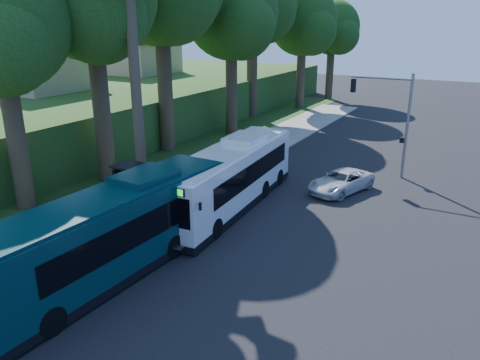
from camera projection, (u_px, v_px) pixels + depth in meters
The scene contains 17 objects.
ground at pixel (277, 214), 25.91m from camera, with size 140.00×140.00×0.00m, color black.
sidewalk at pixel (171, 192), 29.21m from camera, with size 4.50×70.00×0.12m, color gray.
red_curb at pixel (160, 222), 24.85m from camera, with size 0.25×30.00×0.13m, color maroon.
grass_verge at pixel (150, 160), 35.96m from camera, with size 8.00×70.00×0.06m, color #234719.
bus_shelter at pixel (139, 178), 26.25m from camera, with size 3.20×1.51×2.55m.
stop_sign_pole at pixel (139, 190), 23.54m from camera, with size 0.35×0.06×3.17m.
traffic_signal_pole at pixel (393, 112), 31.06m from camera, with size 4.10×0.30×7.00m.
hillside_backdrop at pixel (111, 98), 49.61m from camera, with size 24.00×60.00×8.80m.
tree_0 at pixel (92, 3), 27.91m from camera, with size 8.40×8.00×15.70m.
tree_2 at pixel (232, 17), 41.19m from camera, with size 8.82×8.40×15.12m.
tree_3 at pixel (254, 2), 48.24m from camera, with size 10.08×9.60×17.28m.
tree_4 at pixel (304, 25), 54.49m from camera, with size 8.40×8.00×14.14m.
tree_5 at pixel (333, 30), 60.93m from camera, with size 7.35×7.00×12.86m.
tree_6 at pixel (0, 31), 23.65m from camera, with size 7.56×7.20×13.74m.
white_bus at pixel (230, 176), 26.55m from camera, with size 3.48×12.72×3.75m.
teal_bus at pixel (114, 231), 19.47m from camera, with size 3.40×13.15×3.89m.
pickup at pixel (341, 181), 29.21m from camera, with size 2.21×4.80×1.33m, color silver.
Camera 1 is at (9.68, -21.95, 10.20)m, focal length 35.00 mm.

